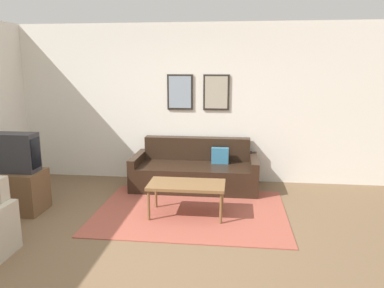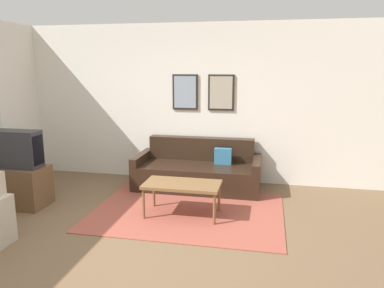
{
  "view_description": "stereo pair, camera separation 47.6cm",
  "coord_description": "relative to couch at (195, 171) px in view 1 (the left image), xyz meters",
  "views": [
    {
      "loc": [
        1.16,
        -3.79,
        1.99
      ],
      "look_at": [
        0.53,
        1.62,
        0.85
      ],
      "focal_mm": 35.0,
      "sensor_mm": 36.0,
      "label": 1
    },
    {
      "loc": [
        1.63,
        -3.71,
        1.99
      ],
      "look_at": [
        0.53,
        1.62,
        0.85
      ],
      "focal_mm": 35.0,
      "sensor_mm": 36.0,
      "label": 2
    }
  ],
  "objects": [
    {
      "name": "wall_back",
      "position": [
        -0.51,
        0.47,
        1.08
      ],
      "size": [
        8.0,
        0.09,
        2.7
      ],
      "color": "white",
      "rests_on": "ground_plane"
    },
    {
      "name": "tv_stand",
      "position": [
        -2.37,
        -1.34,
        0.01
      ],
      "size": [
        0.78,
        0.51,
        0.58
      ],
      "color": "brown",
      "rests_on": "ground_plane"
    },
    {
      "name": "area_rug",
      "position": [
        0.06,
        -1.09,
        -0.27
      ],
      "size": [
        2.61,
        1.94,
        0.01
      ],
      "color": "#9E4C3D",
      "rests_on": "ground_plane"
    },
    {
      "name": "couch",
      "position": [
        0.0,
        0.0,
        0.0
      ],
      "size": [
        2.04,
        0.9,
        0.79
      ],
      "color": "black",
      "rests_on": "ground_plane"
    },
    {
      "name": "ground_plane",
      "position": [
        -0.52,
        -2.16,
        -0.27
      ],
      "size": [
        16.0,
        16.0,
        0.0
      ],
      "primitive_type": "plane",
      "color": "brown"
    },
    {
      "name": "tv",
      "position": [
        -2.37,
        -1.34,
        0.57
      ],
      "size": [
        0.7,
        0.28,
        0.53
      ],
      "color": "#2D2D33",
      "rests_on": "tv_stand"
    },
    {
      "name": "coffee_table",
      "position": [
        0.01,
        -1.23,
        0.14
      ],
      "size": [
        1.02,
        0.53,
        0.46
      ],
      "color": "brown",
      "rests_on": "ground_plane"
    },
    {
      "name": "potted_plant_by_window",
      "position": [
        -2.63,
        -0.8,
        0.28
      ],
      "size": [
        0.52,
        0.52,
        0.85
      ],
      "color": "#383D42",
      "rests_on": "ground_plane"
    }
  ]
}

